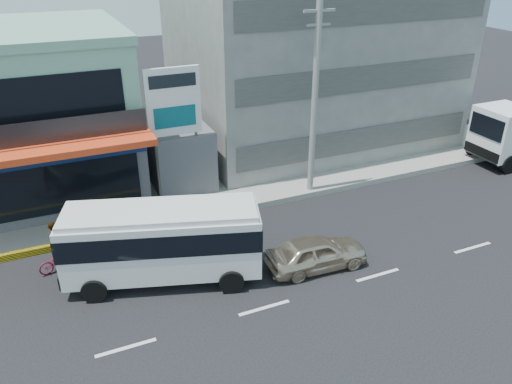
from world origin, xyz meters
TOP-DOWN VIEW (x-y plane):
  - ground at (0.00, 0.00)m, footprint 120.00×120.00m
  - sidewalk at (5.00, 9.50)m, footprint 70.00×5.00m
  - shop_building at (-8.00, 13.95)m, footprint 12.40×11.70m
  - concrete_building at (10.00, 15.00)m, footprint 16.00×12.00m
  - gap_structure at (0.00, 12.00)m, footprint 3.00×6.00m
  - satellite_dish at (0.00, 11.00)m, footprint 1.50×1.50m
  - billboard at (-0.50, 9.20)m, footprint 2.60×0.18m
  - utility_pole_near at (6.00, 7.40)m, footprint 1.60×0.30m
  - minibus at (-2.82, 3.22)m, footprint 7.80×4.46m
  - sedan at (3.00, 1.50)m, footprint 4.25×1.91m
  - motorcycle_rider at (-6.58, 5.52)m, footprint 1.83×1.06m

SIDE VIEW (x-z plane):
  - ground at x=0.00m, z-range 0.00..0.00m
  - sidewalk at x=5.00m, z-range 0.00..0.30m
  - sedan at x=3.00m, z-range 0.00..1.42m
  - motorcycle_rider at x=-6.58m, z-range -0.38..1.84m
  - gap_structure at x=0.00m, z-range 0.00..3.50m
  - minibus at x=-2.82m, z-range 0.30..3.41m
  - satellite_dish at x=0.00m, z-range 3.50..3.65m
  - shop_building at x=-8.00m, z-range 0.00..8.00m
  - billboard at x=-0.50m, z-range 1.48..8.38m
  - utility_pole_near at x=6.00m, z-range 0.15..10.15m
  - concrete_building at x=10.00m, z-range 0.00..14.00m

